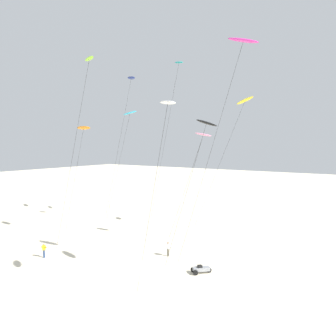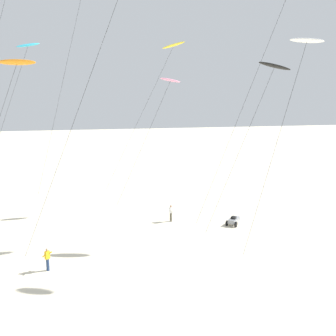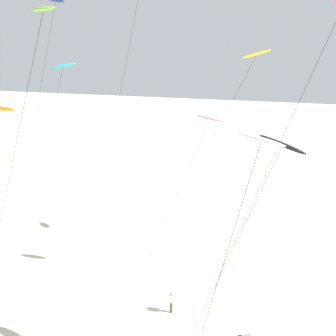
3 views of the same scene
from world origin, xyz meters
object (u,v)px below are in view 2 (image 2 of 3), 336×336
Objects in this scene: kite_white at (306,44)px; kite_black at (274,68)px; kite_pink at (170,82)px; kite_orange at (16,63)px; kite_yellow at (173,47)px; beach_buggy at (234,220)px; kite_cyan at (27,47)px; kite_flyer_middle at (171,213)px; kite_flyer_nearest at (47,259)px.

kite_black is at bearing 84.07° from kite_white.
kite_orange is at bearing -158.10° from kite_pink.
kite_yellow reaches higher than kite_pink.
kite_yellow is at bearing 97.30° from beach_buggy.
kite_yellow reaches higher than kite_cyan.
kite_black is 9.23× the size of kite_flyer_middle.
kite_black is 19.06m from kite_yellow.
kite_cyan is (-14.76, 3.32, 3.57)m from kite_pink.
kite_pink is 8.71× the size of kite_flyer_middle.
kite_flyer_nearest is 1.00× the size of kite_flyer_middle.
kite_flyer_middle is at bearing 145.44° from kite_black.
kite_flyer_middle is at bearing 124.19° from kite_white.
beach_buggy is at bearing -6.31° from kite_orange.
beach_buggy is at bearing -23.62° from kite_flyer_middle.
kite_pink is at bearing 21.90° from kite_orange.
kite_flyer_nearest is (1.96, -17.42, -16.68)m from kite_cyan.
kite_black is at bearing -34.03° from kite_cyan.
kite_black is 9.23× the size of kite_flyer_nearest.
kite_flyer_middle is (-7.14, 10.51, -15.11)m from kite_white.
beach_buggy is (19.26, -2.13, -14.63)m from kite_orange.
kite_pink is at bearing 109.68° from kite_white.
kite_flyer_middle is at bearing -33.72° from kite_cyan.
kite_cyan is at bearing 167.32° from kite_pink.
kite_yellow is at bearing 13.15° from kite_cyan.
kite_flyer_nearest is at bearing -160.78° from beach_buggy.
kite_yellow is at bearing 102.17° from kite_black.
kite_white reaches higher than kite_black.
kite_orange is 16.10m from kite_pink.
kite_yellow is at bearing 54.68° from kite_flyer_nearest.
kite_pink is 23.12m from kite_flyer_nearest.
kite_orange is at bearing -142.39° from kite_yellow.
kite_orange is 0.94× the size of kite_white.
kite_yellow is at bearing 72.02° from kite_pink.
kite_orange is 22.12m from kite_yellow.
kite_flyer_nearest is 0.88× the size of beach_buggy.
kite_cyan is at bearing 149.10° from beach_buggy.
beach_buggy is at bearing -82.70° from kite_yellow.
kite_orange is 1.06× the size of kite_pink.
kite_yellow is 11.66× the size of kite_flyer_middle.
kite_black reaches higher than beach_buggy.
kite_black is 14.73m from beach_buggy.
kite_white is (20.67, -10.13, 0.94)m from kite_orange.
beach_buggy is (5.73, -2.50, -0.46)m from kite_flyer_middle.
kite_flyer_middle is at bearing 1.59° from kite_orange.
kite_cyan is at bearing -166.85° from kite_yellow.
kite_orange is (-21.21, 4.91, 0.30)m from kite_black.
kite_black is 25.58m from kite_cyan.
kite_white is at bearing -26.11° from kite_orange.
kite_yellow reaches higher than kite_black.
kite_cyan reaches higher than kite_pink.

